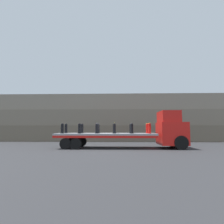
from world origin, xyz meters
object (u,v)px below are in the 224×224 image
object	(u,v)px
fire_hydrant_black_far_0	(66,128)
fire_hydrant_black_far_4	(131,128)
fire_hydrant_black_far_1	(82,128)
fire_hydrant_red_far_5	(147,128)
fire_hydrant_black_far_2	(98,128)
truck_cab	(172,130)
fire_hydrant_black_near_3	(114,128)
fire_hydrant_black_near_4	(132,128)
fire_hydrant_black_near_0	(62,128)
fire_hydrant_black_far_3	(114,128)
fire_hydrant_red_near_5	(149,128)
flatbed_trailer	(99,136)
fire_hydrant_black_near_2	(97,128)
fire_hydrant_black_near_1	(79,128)

from	to	relation	value
fire_hydrant_black_far_0	fire_hydrant_black_far_4	xyz separation A→B (m)	(6.05, 0.00, 0.00)
fire_hydrant_black_far_4	fire_hydrant_black_far_1	bearing A→B (deg)	180.00
fire_hydrant_black_far_0	fire_hydrant_red_far_5	xyz separation A→B (m)	(7.56, 0.00, 0.00)
fire_hydrant_black_far_2	truck_cab	bearing A→B (deg)	-4.74
fire_hydrant_black_far_2	fire_hydrant_black_near_3	bearing A→B (deg)	-35.94
fire_hydrant_black_far_2	fire_hydrant_black_near_4	bearing A→B (deg)	-19.92
fire_hydrant_black_near_0	fire_hydrant_black_far_3	distance (m)	4.67
fire_hydrant_black_near_4	fire_hydrant_black_far_0	bearing A→B (deg)	169.73
fire_hydrant_black_near_3	fire_hydrant_red_near_5	xyz separation A→B (m)	(3.02, 0.00, 0.00)
fire_hydrant_black_far_4	fire_hydrant_red_far_5	size ratio (longest dim) A/B	1.00
fire_hydrant_black_far_4	fire_hydrant_red_near_5	xyz separation A→B (m)	(1.51, -1.10, 0.00)
fire_hydrant_red_near_5	fire_hydrant_black_far_0	bearing A→B (deg)	171.75
fire_hydrant_black_far_4	fire_hydrant_red_far_5	distance (m)	1.51
fire_hydrant_black_far_1	fire_hydrant_black_near_3	xyz separation A→B (m)	(3.02, -1.10, 0.00)
fire_hydrant_black_near_0	fire_hydrant_black_far_1	bearing A→B (deg)	35.94
truck_cab	fire_hydrant_red_far_5	world-z (taller)	truck_cab
fire_hydrant_black_far_1	fire_hydrant_red_near_5	size ratio (longest dim) A/B	1.00
flatbed_trailer	fire_hydrant_black_far_4	distance (m)	3.02
fire_hydrant_black_far_3	fire_hydrant_red_far_5	xyz separation A→B (m)	(3.02, 0.00, 0.00)
fire_hydrant_black_far_4	fire_hydrant_red_near_5	distance (m)	1.87
fire_hydrant_black_far_0	fire_hydrant_black_far_2	size ratio (longest dim) A/B	1.00
truck_cab	fire_hydrant_black_near_2	world-z (taller)	truck_cab
truck_cab	fire_hydrant_black_far_2	xyz separation A→B (m)	(-6.61, 0.55, 0.13)
fire_hydrant_black_near_1	fire_hydrant_black_near_3	size ratio (longest dim) A/B	1.00
fire_hydrant_red_near_5	fire_hydrant_black_near_2	bearing A→B (deg)	180.00
flatbed_trailer	fire_hydrant_black_near_2	world-z (taller)	fire_hydrant_black_near_2
fire_hydrant_black_far_0	fire_hydrant_red_far_5	world-z (taller)	same
fire_hydrant_black_near_1	fire_hydrant_black_near_2	bearing A→B (deg)	0.00
fire_hydrant_black_near_1	fire_hydrant_black_far_3	xyz separation A→B (m)	(3.02, 1.10, 0.00)
fire_hydrant_black_near_3	truck_cab	bearing A→B (deg)	6.14
truck_cab	fire_hydrant_black_near_3	xyz separation A→B (m)	(-5.10, -0.55, 0.13)
fire_hydrant_black_far_1	fire_hydrant_black_far_4	xyz separation A→B (m)	(4.53, 0.00, 0.00)
fire_hydrant_black_near_2	fire_hydrant_black_far_2	bearing A→B (deg)	90.00
fire_hydrant_red_far_5	fire_hydrant_black_far_2	bearing A→B (deg)	180.00
fire_hydrant_black_near_4	fire_hydrant_black_far_4	world-z (taller)	same
truck_cab	fire_hydrant_black_far_0	world-z (taller)	truck_cab
fire_hydrant_red_far_5	flatbed_trailer	bearing A→B (deg)	-172.90
fire_hydrant_black_near_1	flatbed_trailer	bearing A→B (deg)	18.41
fire_hydrant_black_far_2	fire_hydrant_red_far_5	xyz separation A→B (m)	(4.53, 0.00, 0.00)
fire_hydrant_black_far_4	fire_hydrant_black_near_0	bearing A→B (deg)	-169.73
fire_hydrant_black_near_2	fire_hydrant_black_near_4	bearing A→B (deg)	0.00
truck_cab	fire_hydrant_black_near_1	xyz separation A→B (m)	(-8.12, -0.55, 0.13)
fire_hydrant_black_far_1	fire_hydrant_black_far_4	distance (m)	4.53
fire_hydrant_black_near_4	fire_hydrant_red_near_5	bearing A→B (deg)	0.00
truck_cab	flatbed_trailer	distance (m)	6.50
fire_hydrant_black_near_3	fire_hydrant_black_near_0	bearing A→B (deg)	180.00
fire_hydrant_black_far_0	fire_hydrant_black_near_4	distance (m)	6.14
fire_hydrant_black_near_3	fire_hydrant_black_far_0	bearing A→B (deg)	166.42
flatbed_trailer	fire_hydrant_red_far_5	world-z (taller)	fire_hydrant_red_far_5
fire_hydrant_black_near_0	fire_hydrant_black_near_3	xyz separation A→B (m)	(4.53, 0.00, 0.00)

